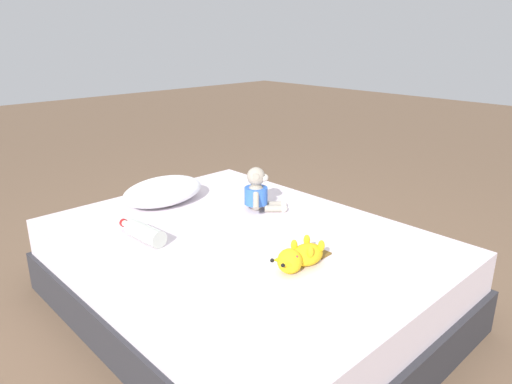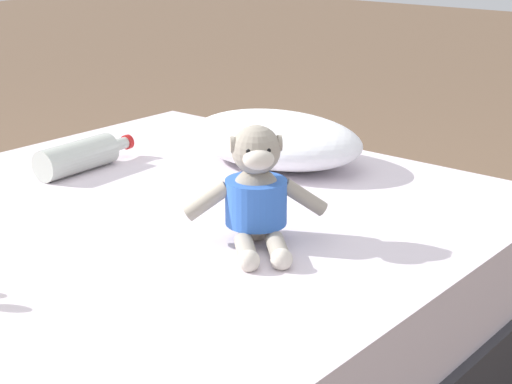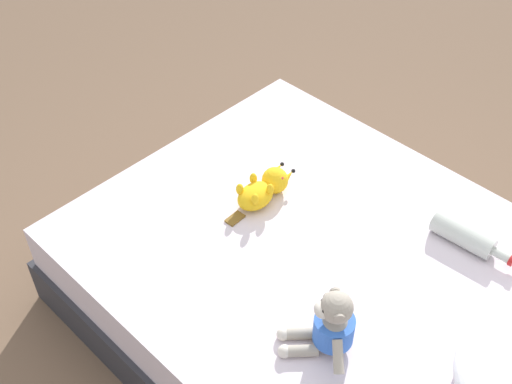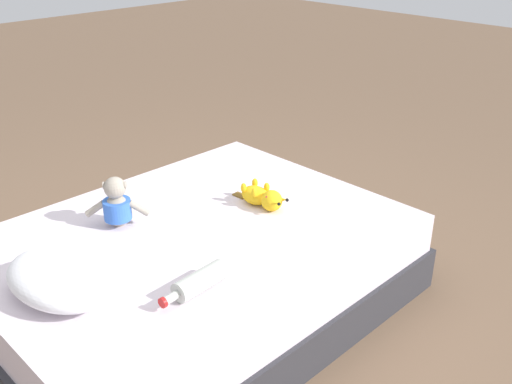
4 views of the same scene
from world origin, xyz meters
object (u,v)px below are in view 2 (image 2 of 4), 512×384
bed (97,323)px  pillow (275,139)px  glass_bottle (79,156)px  plush_monkey (257,196)px

bed → pillow: bearing=92.3°
pillow → glass_bottle: 0.50m
pillow → glass_bottle: size_ratio=1.72×
pillow → plush_monkey: plush_monkey is taller
bed → glass_bottle: 0.51m
pillow → glass_bottle: pillow is taller
plush_monkey → glass_bottle: size_ratio=0.86×
glass_bottle → plush_monkey: bearing=-6.3°
bed → glass_bottle: glass_bottle is taller
bed → glass_bottle: bearing=144.4°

